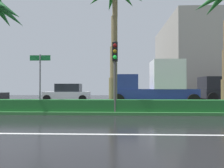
# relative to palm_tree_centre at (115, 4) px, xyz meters

# --- Properties ---
(ground_plane) EXTENTS (90.00, 42.00, 0.10)m
(ground_plane) POSITION_rel_palm_tree_centre_xyz_m (-3.43, 1.23, -6.38)
(ground_plane) COLOR black
(median_strip) EXTENTS (85.50, 4.00, 0.15)m
(median_strip) POSITION_rel_palm_tree_centre_xyz_m (-3.43, 0.23, -6.26)
(median_strip) COLOR #2D6B33
(median_strip) RESTS_ON ground_plane
(median_hedge) EXTENTS (76.50, 0.70, 0.60)m
(median_hedge) POSITION_rel_palm_tree_centre_xyz_m (-3.43, -1.17, -5.88)
(median_hedge) COLOR #1E6028
(median_hedge) RESTS_ON median_strip
(palm_tree_centre) EXTENTS (3.57, 3.58, 7.81)m
(palm_tree_centre) POSITION_rel_palm_tree_centre_xyz_m (0.00, 0.00, 0.00)
(palm_tree_centre) COLOR brown
(palm_tree_centre) RESTS_ON median_strip
(traffic_signal_median_right) EXTENTS (0.28, 0.43, 3.64)m
(traffic_signal_median_right) POSITION_rel_palm_tree_centre_xyz_m (0.05, -1.48, -3.67)
(traffic_signal_median_right) COLOR #4C4C47
(traffic_signal_median_right) RESTS_ON median_strip
(street_name_sign) EXTENTS (1.10, 0.08, 3.00)m
(street_name_sign) POSITION_rel_palm_tree_centre_xyz_m (-3.93, -1.31, -4.25)
(street_name_sign) COLOR slate
(street_name_sign) RESTS_ON median_strip
(car_in_traffic_second) EXTENTS (4.30, 2.02, 1.72)m
(car_in_traffic_second) POSITION_rel_palm_tree_centre_xyz_m (-4.68, 7.43, -5.51)
(car_in_traffic_second) COLOR white
(car_in_traffic_second) RESTS_ON ground_plane
(box_truck_lead) EXTENTS (6.40, 2.64, 3.46)m
(box_truck_lead) POSITION_rel_palm_tree_centre_xyz_m (2.98, 3.99, -4.79)
(box_truck_lead) COLOR navy
(box_truck_lead) RESTS_ON ground_plane
(building_far_right) EXTENTS (15.07, 15.37, 11.11)m
(building_far_right) POSITION_rel_palm_tree_centre_xyz_m (14.85, 20.01, -0.78)
(building_far_right) COLOR gray
(building_far_right) RESTS_ON ground_plane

